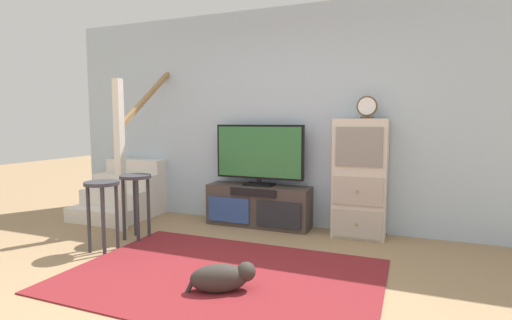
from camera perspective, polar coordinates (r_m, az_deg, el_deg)
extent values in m
plane|color=#997A56|center=(2.96, -10.59, -20.52)|extent=(20.00, 20.00, 0.00)
cube|color=#A8BCD1|center=(4.91, 4.80, 6.21)|extent=(6.40, 0.12, 2.70)
cube|color=maroon|center=(3.44, -4.98, -16.53)|extent=(2.60, 1.80, 0.01)
cube|color=#423833|center=(4.88, 0.40, -6.72)|extent=(1.30, 0.36, 0.51)
cube|color=#2D4784|center=(4.85, -4.06, -7.32)|extent=(0.55, 0.02, 0.31)
cube|color=#232328|center=(4.60, 3.32, -8.01)|extent=(0.55, 0.02, 0.31)
cube|color=black|center=(4.67, -0.47, -4.80)|extent=(0.59, 0.02, 0.09)
cube|color=black|center=(4.85, 0.49, -3.59)|extent=(0.36, 0.22, 0.02)
cylinder|color=black|center=(4.84, 0.49, -3.10)|extent=(0.05, 0.05, 0.06)
cube|color=black|center=(4.80, 0.49, 1.21)|extent=(1.14, 0.05, 0.67)
cube|color=#2D6B38|center=(4.77, 0.36, 1.18)|extent=(1.09, 0.01, 0.62)
cube|color=beige|center=(4.52, 15.03, -2.61)|extent=(0.58, 0.34, 1.34)
cube|color=#ADA497|center=(4.44, 14.58, -9.12)|extent=(0.53, 0.02, 0.31)
sphere|color=olive|center=(4.42, 14.55, -9.18)|extent=(0.03, 0.03, 0.03)
cube|color=#ADA497|center=(4.36, 14.70, -4.45)|extent=(0.53, 0.02, 0.31)
sphere|color=olive|center=(4.34, 14.67, -4.49)|extent=(0.03, 0.03, 0.03)
cube|color=gray|center=(4.30, 14.86, 1.91)|extent=(0.49, 0.02, 0.42)
cube|color=#4C3823|center=(4.45, 15.96, 6.02)|extent=(0.13, 0.08, 0.02)
cylinder|color=brown|center=(4.45, 16.01, 7.60)|extent=(0.22, 0.04, 0.22)
cylinder|color=silver|center=(4.42, 15.97, 7.62)|extent=(0.19, 0.01, 0.19)
cube|color=silver|center=(5.41, -22.18, -7.64)|extent=(0.90, 0.26, 0.19)
cube|color=silver|center=(5.58, -20.35, -6.19)|extent=(0.90, 0.26, 0.38)
cube|color=silver|center=(5.75, -18.64, -4.82)|extent=(0.90, 0.26, 0.57)
cube|color=silver|center=(5.93, -17.03, -3.52)|extent=(0.90, 0.26, 0.76)
cube|color=silver|center=(6.12, -15.53, -2.30)|extent=(0.90, 0.26, 0.95)
cube|color=silver|center=(4.86, -19.36, 0.60)|extent=(0.09, 0.09, 1.80)
cube|color=#9E7547|center=(5.36, -15.00, 9.74)|extent=(0.06, 1.33, 0.99)
cylinder|color=#333338|center=(4.22, -23.36, -8.02)|extent=(0.04, 0.04, 0.67)
cylinder|color=#333338|center=(4.10, -21.49, -8.37)|extent=(0.04, 0.04, 0.67)
cylinder|color=#333338|center=(4.35, -21.60, -7.55)|extent=(0.04, 0.04, 0.67)
cylinder|color=#333338|center=(4.23, -19.74, -7.87)|extent=(0.04, 0.04, 0.67)
cylinder|color=#333338|center=(4.16, -21.73, -3.20)|extent=(0.34, 0.34, 0.03)
cylinder|color=#333338|center=(4.53, -18.87, -6.91)|extent=(0.04, 0.04, 0.68)
cylinder|color=#333338|center=(4.41, -17.01, -7.19)|extent=(0.04, 0.04, 0.68)
cylinder|color=#333338|center=(4.67, -17.36, -6.49)|extent=(0.04, 0.04, 0.68)
cylinder|color=#333338|center=(4.55, -15.53, -6.74)|extent=(0.04, 0.04, 0.68)
cylinder|color=#333338|center=(4.48, -17.33, -2.34)|extent=(0.34, 0.34, 0.03)
ellipsoid|color=#332D28|center=(3.11, -5.48, -16.92)|extent=(0.48, 0.38, 0.22)
sphere|color=#332D28|center=(3.10, -1.47, -16.07)|extent=(0.15, 0.15, 0.15)
cylinder|color=#332D28|center=(3.13, -9.49, -17.49)|extent=(0.11, 0.08, 0.16)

